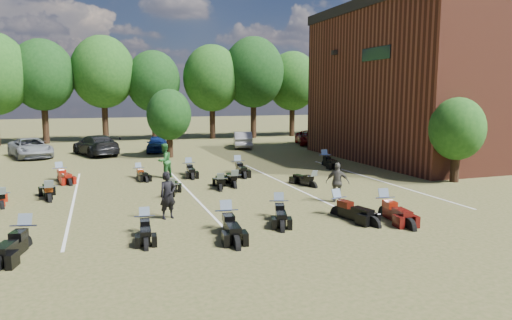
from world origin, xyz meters
name	(u,v)px	position (x,y,z in m)	size (l,w,h in m)	color
ground	(273,201)	(0.00, 0.00, 0.00)	(160.00, 160.00, 0.00)	brown
car_2	(30,148)	(-11.56, 18.67, 0.70)	(2.33, 5.04, 1.40)	gray
car_3	(96,145)	(-7.09, 18.51, 0.76)	(2.14, 5.27, 1.53)	black
car_4	(157,144)	(-2.48, 19.00, 0.64)	(1.52, 3.78, 1.29)	#0B1B4E
car_5	(243,140)	(4.85, 19.62, 0.70)	(1.48, 4.23, 1.39)	#A4A39F
car_6	(310,138)	(11.33, 19.91, 0.64)	(2.14, 4.64, 1.29)	#630506
car_7	(332,137)	(13.76, 20.10, 0.63)	(1.78, 4.38, 1.27)	#353539
person_black	(168,195)	(-4.60, -1.34, 0.86)	(0.63, 0.41, 1.72)	black
person_green	(164,161)	(-3.55, 7.11, 0.94)	(0.91, 0.71, 1.88)	#286B2C
person_grey	(338,182)	(2.50, -1.04, 0.84)	(0.98, 0.41, 1.67)	#535047
motorcycle_0	(25,248)	(-9.05, -3.25, 0.00)	(0.79, 2.49, 1.39)	black
motorcycle_2	(145,233)	(-5.58, -2.93, 0.00)	(0.67, 2.11, 1.18)	black
motorcycle_3	(227,230)	(-2.99, -3.47, 0.00)	(0.79, 2.48, 1.38)	black
motorcycle_4	(279,217)	(-0.74, -2.53, 0.00)	(0.72, 2.27, 1.27)	black
motorcycle_5	(338,215)	(1.47, -2.96, 0.00)	(0.77, 2.43, 1.35)	black
motorcycle_6	(384,215)	(3.08, -3.56, 0.00)	(0.79, 2.49, 1.39)	#4C0D0A
motorcycle_7	(2,208)	(-10.63, 2.40, 0.00)	(0.68, 2.14, 1.19)	maroon
motorcycle_8	(50,201)	(-8.95, 3.04, 0.00)	(0.73, 2.30, 1.28)	black
motorcycle_9	(171,198)	(-4.00, 1.91, 0.00)	(0.73, 2.28, 1.27)	black
motorcycle_10	(221,191)	(-1.55, 2.81, 0.00)	(0.68, 2.14, 1.19)	black
motorcycle_12	(235,188)	(-0.72, 3.28, 0.00)	(0.71, 2.24, 1.25)	black
motorcycle_13	(313,187)	(2.91, 2.09, 0.00)	(0.67, 2.11, 1.18)	black
motorcycle_15	(60,180)	(-8.89, 8.23, 0.00)	(0.76, 2.39, 1.33)	maroon
motorcycle_16	(189,174)	(-2.08, 7.87, 0.00)	(0.74, 2.34, 1.30)	black
motorcycle_17	(139,178)	(-4.88, 7.59, 0.00)	(0.65, 2.03, 1.13)	black
motorcycle_18	(238,173)	(0.69, 7.34, 0.00)	(0.80, 2.53, 1.41)	black
motorcycle_20	(325,165)	(6.79, 8.26, 0.00)	(0.80, 2.51, 1.40)	black
brick_building	(503,83)	(22.00, 9.00, 5.36)	(25.40, 15.20, 10.70)	brown
tree_line	(158,77)	(-1.00, 29.00, 6.31)	(56.00, 6.00, 9.79)	black
young_tree_near_building	(457,129)	(10.50, 1.00, 2.75)	(2.80, 2.80, 4.16)	black
young_tree_midfield	(169,115)	(-2.00, 15.50, 3.09)	(3.20, 3.20, 4.70)	black
parking_lines	(189,192)	(-3.00, 3.00, 0.01)	(20.10, 14.00, 0.01)	silver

